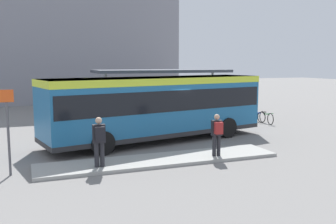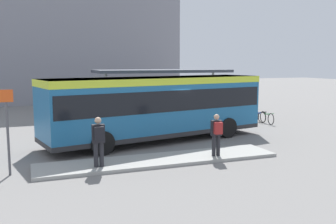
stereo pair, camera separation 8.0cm
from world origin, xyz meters
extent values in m
plane|color=slate|center=(0.00, 0.00, 0.00)|extent=(120.00, 120.00, 0.00)
cube|color=#9E9E99|center=(-1.13, -3.58, 0.06)|extent=(9.04, 1.80, 0.12)
cube|color=#1E6093|center=(0.00, 0.00, 1.67)|extent=(10.88, 4.67, 2.64)
cube|color=#C6DB33|center=(0.00, 0.00, 2.84)|extent=(10.90, 4.70, 0.30)
cube|color=black|center=(0.00, 0.00, 1.98)|extent=(10.67, 4.66, 0.92)
cube|color=black|center=(5.16, 1.10, 1.98)|extent=(0.56, 2.29, 1.01)
cube|color=#28282B|center=(0.00, 0.00, 0.45)|extent=(10.89, 4.69, 0.20)
cylinder|color=black|center=(2.96, 1.87, 0.49)|extent=(1.02, 0.48, 0.98)
cylinder|color=black|center=(3.46, -0.50, 0.49)|extent=(1.02, 0.48, 0.98)
cylinder|color=black|center=(-3.46, 0.50, 0.49)|extent=(1.02, 0.48, 0.98)
cylinder|color=black|center=(-2.96, -1.87, 0.49)|extent=(1.02, 0.48, 0.98)
cylinder|color=#232328|center=(-3.55, -3.90, 0.54)|extent=(0.16, 0.16, 0.84)
cylinder|color=#232328|center=(-3.37, -3.90, 0.54)|extent=(0.16, 0.16, 0.84)
cube|color=black|center=(-3.46, -3.90, 1.27)|extent=(0.42, 0.23, 0.63)
cube|color=black|center=(-3.46, -4.11, 1.30)|extent=(0.32, 0.21, 0.48)
sphere|color=tan|center=(-3.46, -3.90, 1.72)|extent=(0.23, 0.23, 0.23)
cylinder|color=#232328|center=(0.90, -3.95, 0.51)|extent=(0.15, 0.15, 0.78)
cylinder|color=#232328|center=(1.08, -3.97, 0.51)|extent=(0.15, 0.15, 0.78)
cube|color=black|center=(0.99, -3.96, 1.20)|extent=(0.42, 0.26, 0.59)
cube|color=maroon|center=(0.97, -4.16, 1.23)|extent=(0.32, 0.23, 0.45)
sphere|color=tan|center=(0.99, -3.96, 1.62)|extent=(0.21, 0.21, 0.21)
torus|color=black|center=(7.77, 1.95, 0.34)|extent=(0.12, 0.70, 0.70)
torus|color=black|center=(7.87, 2.89, 0.34)|extent=(0.12, 0.70, 0.70)
cylinder|color=#287F3D|center=(7.82, 2.42, 0.57)|extent=(0.11, 0.74, 0.04)
cylinder|color=#287F3D|center=(7.84, 2.59, 0.52)|extent=(0.04, 0.04, 0.34)
cube|color=black|center=(7.84, 2.59, 0.69)|extent=(0.09, 0.19, 0.04)
cylinder|color=#287F3D|center=(7.78, 2.04, 0.65)|extent=(0.48, 0.08, 0.03)
torus|color=black|center=(7.72, 2.78, 0.34)|extent=(0.15, 0.68, 0.69)
torus|color=black|center=(7.57, 3.69, 0.34)|extent=(0.15, 0.68, 0.69)
cylinder|color=#2847AD|center=(7.65, 3.23, 0.56)|extent=(0.15, 0.72, 0.04)
cylinder|color=#2847AD|center=(7.62, 3.40, 0.50)|extent=(0.04, 0.04, 0.34)
cube|color=black|center=(7.62, 3.40, 0.67)|extent=(0.10, 0.19, 0.04)
cylinder|color=#2847AD|center=(7.70, 2.87, 0.64)|extent=(0.48, 0.11, 0.03)
torus|color=black|center=(7.76, 3.54, 0.36)|extent=(0.05, 0.74, 0.74)
torus|color=black|center=(7.77, 4.55, 0.36)|extent=(0.05, 0.74, 0.74)
cylinder|color=gold|center=(7.76, 4.05, 0.61)|extent=(0.04, 0.78, 0.04)
cylinder|color=gold|center=(7.77, 4.23, 0.55)|extent=(0.04, 0.04, 0.36)
cube|color=black|center=(7.77, 4.23, 0.73)|extent=(0.07, 0.18, 0.04)
cylinder|color=gold|center=(7.76, 3.64, 0.69)|extent=(0.48, 0.04, 0.03)
cube|color=#383D47|center=(2.64, 6.65, 3.12)|extent=(8.71, 3.28, 0.18)
cylinder|color=gray|center=(-1.06, 6.65, 1.51)|extent=(0.16, 0.16, 3.03)
cylinder|color=gray|center=(6.34, 6.65, 1.51)|extent=(0.16, 0.16, 3.03)
cylinder|color=slate|center=(1.35, 3.61, 0.32)|extent=(0.68, 0.68, 0.64)
sphere|color=#286B2D|center=(1.35, 3.61, 0.93)|extent=(0.79, 0.79, 0.79)
cylinder|color=slate|center=(4.95, 3.83, 0.31)|extent=(0.68, 0.68, 0.62)
sphere|color=#235B28|center=(4.95, 3.83, 0.91)|extent=(0.78, 0.78, 0.78)
cylinder|color=#4C4C51|center=(-6.29, -3.45, 1.20)|extent=(0.08, 0.08, 2.40)
cube|color=#D84C19|center=(-6.29, -3.45, 2.60)|extent=(0.44, 0.03, 0.40)
cube|color=gray|center=(-5.25, 23.31, 7.50)|extent=(27.36, 11.21, 15.00)
camera|label=1|loc=(-5.71, -16.32, 3.64)|focal=40.00mm
camera|label=2|loc=(-5.64, -16.35, 3.64)|focal=40.00mm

